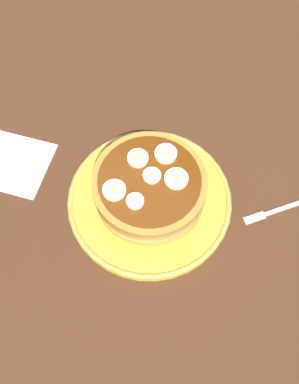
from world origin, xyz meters
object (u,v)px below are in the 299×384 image
banana_slice_5 (176,179)px  fork (277,210)px  banana_slice_0 (151,175)px  pancake_stack (149,189)px  banana_slice_2 (137,202)px  banana_slice_4 (114,190)px  banana_slice_3 (138,158)px  banana_slice_1 (167,155)px  plate (149,200)px  napkin (16,164)px

banana_slice_5 → fork: bearing=114.5°
banana_slice_0 → fork: bearing=113.6°
pancake_stack → banana_slice_2: size_ratio=6.75×
banana_slice_2 → pancake_stack: bearing=-173.1°
banana_slice_0 → banana_slice_2: 4.87cm
banana_slice_2 → banana_slice_4: bearing=-90.4°
banana_slice_3 → fork: banana_slice_3 is taller
banana_slice_1 → banana_slice_2: size_ratio=1.30×
plate → banana_slice_1: size_ratio=7.68×
pancake_stack → napkin: (4.96, -23.04, -4.43)cm
banana_slice_1 → banana_slice_4: same height
plate → banana_slice_2: size_ratio=10.02×
plate → banana_slice_0: size_ratio=9.52×
banana_slice_0 → banana_slice_4: (4.81, -3.30, 0.08)cm
pancake_stack → napkin: pancake_stack is taller
banana_slice_0 → banana_slice_1: bearing=173.8°
banana_slice_2 → banana_slice_3: size_ratio=0.81×
banana_slice_2 → banana_slice_5: size_ratio=0.74×
napkin → banana_slice_2: bearing=91.9°
pancake_stack → banana_slice_4: 6.35cm
pancake_stack → napkin: 23.98cm
banana_slice_4 → fork: 26.59cm
banana_slice_2 → fork: bearing=125.7°
fork → banana_slice_0: bearing=-66.4°
napkin → pancake_stack: bearing=102.1°
pancake_stack → banana_slice_3: 5.09cm
banana_slice_0 → plate: bearing=15.4°
plate → banana_slice_4: 8.95cm
napkin → fork: 43.81cm
banana_slice_2 → banana_slice_0: bearing=-173.7°
pancake_stack → banana_slice_4: banana_slice_4 is taller
plate → banana_slice_2: bearing=4.8°
pancake_stack → napkin: size_ratio=1.60×
banana_slice_2 → plate: bearing=-175.2°
banana_slice_2 → banana_slice_4: same height
banana_slice_0 → banana_slice_3: size_ratio=0.85×
banana_slice_0 → napkin: banana_slice_0 is taller
banana_slice_3 → banana_slice_5: 6.62cm
banana_slice_0 → banana_slice_2: bearing=6.3°
banana_slice_5 → fork: 18.25cm
plate → napkin: (4.92, -23.20, -0.75)cm
pancake_stack → banana_slice_0: 3.43cm
fork → banana_slice_4: bearing=-59.4°
banana_slice_3 → banana_slice_4: same height
banana_slice_1 → banana_slice_3: bearing=-52.3°
plate → banana_slice_0: bearing=-164.6°
banana_slice_3 → fork: (-6.62, 21.65, -7.76)cm
napkin → plate: bearing=102.0°
banana_slice_0 → banana_slice_5: bearing=109.9°
pancake_stack → banana_slice_1: banana_slice_1 is taller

